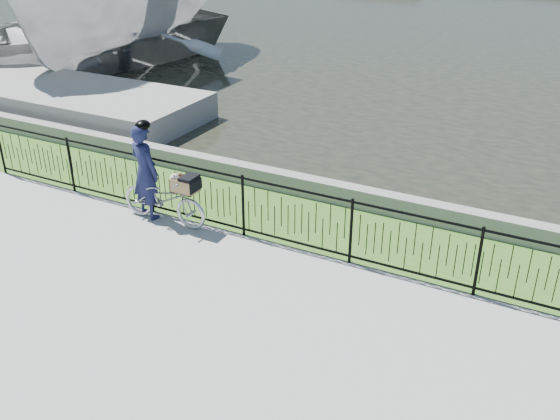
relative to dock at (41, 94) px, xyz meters
The scene contains 10 objects.
ground 11.42m from the dock, 28.81° to the right, with size 120.00×120.00×0.00m, color gray.
grass_strip 10.42m from the dock, 16.17° to the right, with size 60.00×2.00×0.01m, color #3B6720.
water 29.26m from the dock, 70.02° to the left, with size 120.00×120.00×0.00m, color black.
quay_wall 10.18m from the dock, 10.76° to the right, with size 60.00×0.30×0.40m, color gray.
fence 10.74m from the dock, 21.31° to the right, with size 14.00×0.06×1.15m, color black, non-canonical shape.
dock is the anchor object (origin of this frame).
bicycle_rig 8.54m from the dock, 28.85° to the right, with size 1.77×0.62×1.05m.
cyclist 8.16m from the dock, 30.04° to the right, with size 0.75×0.60×1.87m.
boat_near 5.34m from the dock, 99.88° to the left, with size 5.13×11.42×6.09m.
boat_far 5.14m from the dock, 120.94° to the left, with size 11.23×12.78×2.20m.
Camera 1 is at (4.05, -6.67, 5.33)m, focal length 40.00 mm.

